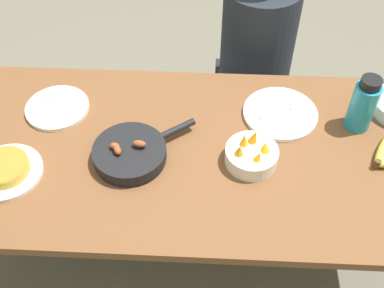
# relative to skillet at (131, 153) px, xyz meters

# --- Properties ---
(ground_plane) EXTENTS (14.00, 14.00, 0.00)m
(ground_plane) POSITION_rel_skillet_xyz_m (0.20, 0.05, -0.75)
(ground_plane) COLOR #666051
(dining_table) EXTENTS (1.81, 0.81, 0.72)m
(dining_table) POSITION_rel_skillet_xyz_m (0.20, 0.05, -0.12)
(dining_table) COLOR brown
(dining_table) RESTS_ON ground_plane
(skillet) EXTENTS (0.34, 0.28, 0.08)m
(skillet) POSITION_rel_skillet_xyz_m (0.00, 0.00, 0.00)
(skillet) COLOR black
(skillet) RESTS_ON dining_table
(frittata_plate_center) EXTENTS (0.24, 0.24, 0.05)m
(frittata_plate_center) POSITION_rel_skillet_xyz_m (-0.40, -0.09, -0.01)
(frittata_plate_center) COLOR silver
(frittata_plate_center) RESTS_ON dining_table
(empty_plate_near_front) EXTENTS (0.23, 0.23, 0.02)m
(empty_plate_near_front) POSITION_rel_skillet_xyz_m (-0.30, 0.22, -0.02)
(empty_plate_near_front) COLOR silver
(empty_plate_near_front) RESTS_ON dining_table
(empty_plate_far_left) EXTENTS (0.27, 0.27, 0.02)m
(empty_plate_far_left) POSITION_rel_skillet_xyz_m (0.51, 0.23, -0.02)
(empty_plate_far_left) COLOR silver
(empty_plate_far_left) RESTS_ON dining_table
(fruit_bowl_mango) EXTENTS (0.18, 0.18, 0.11)m
(fruit_bowl_mango) POSITION_rel_skillet_xyz_m (0.40, 0.01, 0.01)
(fruit_bowl_mango) COLOR silver
(fruit_bowl_mango) RESTS_ON dining_table
(water_bottle) EXTENTS (0.09, 0.09, 0.21)m
(water_bottle) POSITION_rel_skillet_xyz_m (0.78, 0.19, 0.07)
(water_bottle) COLOR teal
(water_bottle) RESTS_ON dining_table
(person_figure) EXTENTS (0.35, 0.35, 1.22)m
(person_figure) POSITION_rel_skillet_xyz_m (0.45, 0.70, -0.24)
(person_figure) COLOR black
(person_figure) RESTS_ON ground_plane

